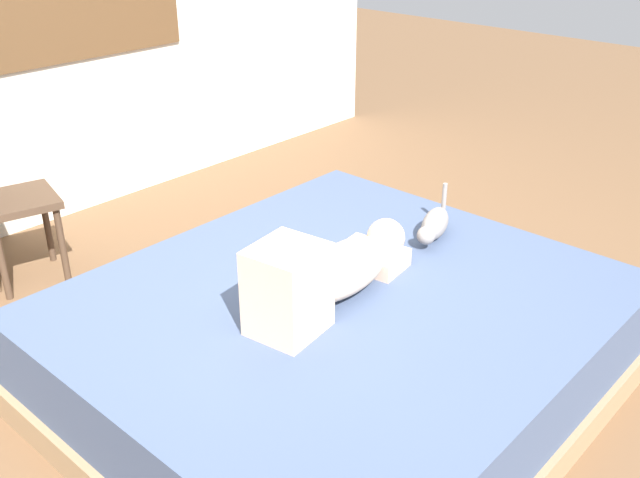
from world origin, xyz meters
The scene contains 5 objects.
ground_plane centered at (0.00, 0.00, 0.00)m, with size 16.00×16.00×0.00m, color brown.
bed centered at (0.15, -0.07, 0.22)m, with size 2.15×1.91×0.45m.
person_lying centered at (0.11, -0.04, 0.56)m, with size 0.94×0.37×0.34m.
cat centered at (0.83, -0.05, 0.52)m, with size 0.34×0.19×0.21m.
chair_by_desk centered at (-0.34, 1.80, 0.51)m, with size 0.46×0.46×0.86m.
Camera 1 is at (-1.75, -1.67, 1.95)m, focal length 40.44 mm.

